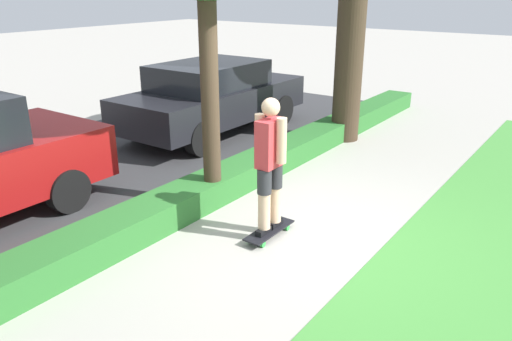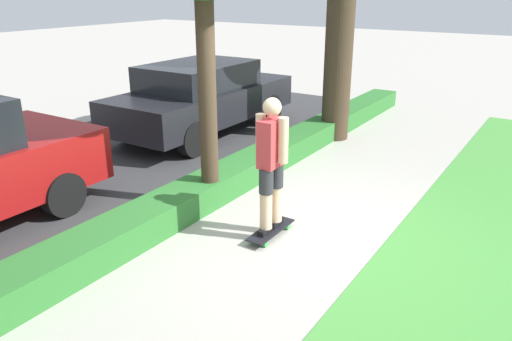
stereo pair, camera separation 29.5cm
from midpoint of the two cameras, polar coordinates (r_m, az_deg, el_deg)
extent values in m
plane|color=#ADA89E|center=(6.41, 3.76, -7.08)|extent=(60.00, 60.00, 0.00)
cube|color=#38383A|center=(9.04, -20.09, 0.08)|extent=(15.29, 5.00, 0.01)
cube|color=#2D702D|center=(7.17, -7.42, -2.48)|extent=(15.29, 0.60, 0.37)
cube|color=black|center=(6.28, 0.34, -6.81)|extent=(0.80, 0.24, 0.02)
cylinder|color=green|center=(6.47, 2.33, -6.44)|extent=(0.07, 0.04, 0.07)
cylinder|color=green|center=(6.55, 0.97, -6.06)|extent=(0.07, 0.04, 0.07)
cylinder|color=green|center=(6.06, -0.35, -8.42)|extent=(0.07, 0.04, 0.07)
cylinder|color=green|center=(6.15, -1.76, -7.97)|extent=(0.07, 0.04, 0.07)
cube|color=black|center=(6.17, -0.25, -6.86)|extent=(0.26, 0.09, 0.07)
cylinder|color=beige|center=(5.99, -0.26, -3.28)|extent=(0.15, 0.15, 0.77)
cylinder|color=#2D2D33|center=(5.90, -0.26, -1.21)|extent=(0.17, 0.17, 0.31)
cube|color=black|center=(6.35, 0.92, -6.04)|extent=(0.26, 0.09, 0.07)
cylinder|color=beige|center=(6.17, 0.94, -2.54)|extent=(0.15, 0.15, 0.77)
cylinder|color=#2D2D33|center=(6.08, 0.95, -0.53)|extent=(0.17, 0.17, 0.31)
cube|color=#C6383D|center=(5.85, 0.36, 3.16)|extent=(0.37, 0.20, 0.57)
cylinder|color=beige|center=(5.75, 1.66, 3.45)|extent=(0.12, 0.12, 0.54)
cylinder|color=beige|center=(5.91, -0.89, 3.93)|extent=(0.12, 0.12, 0.54)
sphere|color=beige|center=(5.73, 0.37, 7.25)|extent=(0.22, 0.22, 0.22)
cylinder|color=#423323|center=(6.71, -6.88, 8.88)|extent=(0.24, 0.24, 3.26)
cylinder|color=#423323|center=(10.05, 8.60, 13.54)|extent=(0.55, 0.55, 3.57)
cylinder|color=black|center=(7.28, -22.31, -2.52)|extent=(0.61, 0.23, 0.61)
cube|color=black|center=(10.58, -6.84, 7.73)|extent=(4.39, 1.80, 0.64)
cube|color=black|center=(10.37, -7.45, 10.69)|extent=(2.29, 1.57, 0.51)
cylinder|color=black|center=(11.26, 0.89, 6.97)|extent=(0.66, 0.21, 0.66)
cylinder|color=black|center=(12.18, -5.68, 7.91)|extent=(0.66, 0.21, 0.66)
cylinder|color=black|center=(9.15, -8.22, 3.56)|extent=(0.66, 0.21, 0.66)
cylinder|color=black|center=(10.26, -15.15, 4.91)|extent=(0.66, 0.21, 0.66)
camera|label=1|loc=(0.15, 88.66, 0.50)|focal=35.00mm
camera|label=2|loc=(0.15, -91.34, -0.50)|focal=35.00mm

